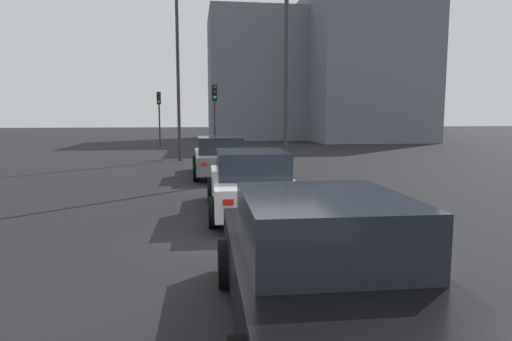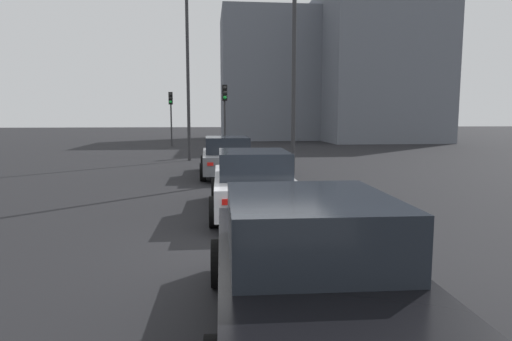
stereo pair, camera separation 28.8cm
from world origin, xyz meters
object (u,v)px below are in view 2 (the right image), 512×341
Objects in this scene: car_black_third at (306,267)px; street_lamp_far at (188,61)px; car_white_second at (253,183)px; traffic_light_near_right at (171,107)px; traffic_light_near_left at (225,105)px; car_grey_lead at (227,157)px; street_lamp_kerbside at (294,35)px.

street_lamp_far reaches higher than car_black_third.
car_white_second is 23.41m from traffic_light_near_right.
traffic_light_near_left is 1.01× the size of traffic_light_near_right.
car_grey_lead is 7.44m from street_lamp_far.
car_black_third is 0.50× the size of street_lamp_far.
street_lamp_kerbside is at bearing 22.69° from traffic_light_near_right.
car_white_second is 1.04× the size of car_black_third.
car_black_third is at bearing -2.92° from traffic_light_near_left.
traffic_light_near_right is (16.42, 3.45, 2.13)m from car_grey_lead.
traffic_light_near_left is (21.19, 0.11, 2.15)m from car_black_third.
traffic_light_near_right is (28.87, 3.79, 2.13)m from car_black_third.
street_lamp_far is (12.46, 2.04, 4.25)m from car_white_second.
traffic_light_near_left is 0.43× the size of street_lamp_kerbside.
traffic_light_near_left reaches higher than traffic_light_near_right.
traffic_light_near_left is at bearing -33.65° from street_lamp_far.
traffic_light_near_right is 17.55m from street_lamp_kerbside.
traffic_light_near_right reaches higher than car_grey_lead.
car_white_second is 15.48m from traffic_light_near_left.
car_grey_lead is at bearing 2.89° from car_black_third.
car_white_second is at bearing 1.15° from car_black_third.
street_lamp_kerbside is (-8.64, -2.33, 2.40)m from traffic_light_near_left.
street_lamp_far reaches higher than car_grey_lead.
car_black_third is at bearing 9.95° from traffic_light_near_right.
traffic_light_near_left is at bearing 1.63° from car_black_third.
car_grey_lead is at bearing -164.08° from street_lamp_far.
street_lamp_far reaches higher than car_white_second.
street_lamp_kerbside is at bearing 11.87° from traffic_light_near_left.
traffic_light_near_left is 4.03m from street_lamp_far.
street_lamp_far is at bearing 12.01° from traffic_light_near_right.
car_black_third is at bearing -173.72° from street_lamp_far.
car_white_second is at bearing 161.79° from street_lamp_kerbside.
street_lamp_kerbside is (6.69, -2.20, 4.56)m from car_white_second.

